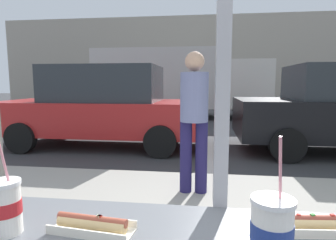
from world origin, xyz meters
TOP-DOWN VIEW (x-y plane):
  - ground_plane at (0.00, 8.00)m, footprint 60.00×60.00m
  - sidewalk_strip at (0.00, 1.60)m, footprint 16.00×2.80m
  - building_facade_far at (0.00, 18.61)m, footprint 28.00×1.20m
  - soda_cup_left at (-0.64, -0.22)m, footprint 0.10×0.10m
  - soda_cup_right at (0.11, -0.27)m, footprint 0.11×0.11m
  - hotdog_tray_near at (0.27, -0.09)m, footprint 0.24×0.12m
  - hotdog_tray_far at (-0.39, -0.18)m, footprint 0.26×0.12m
  - parked_car_red at (-2.33, 5.25)m, footprint 4.69×1.99m
  - box_truck at (-1.15, 11.05)m, footprint 7.12×2.44m
  - pedestrian at (-0.18, 2.29)m, footprint 0.32×0.32m

SIDE VIEW (x-z plane):
  - ground_plane at x=0.00m, z-range 0.00..0.00m
  - sidewalk_strip at x=0.00m, z-range 0.00..0.16m
  - parked_car_red at x=-2.33m, z-range 0.00..1.82m
  - hotdog_tray_near at x=0.27m, z-range 0.99..1.04m
  - hotdog_tray_far at x=-0.39m, z-range 0.99..1.04m
  - soda_cup_left at x=-0.64m, z-range 0.92..1.23m
  - soda_cup_right at x=0.11m, z-range 0.92..1.24m
  - pedestrian at x=-0.18m, z-range 0.28..1.91m
  - box_truck at x=-1.15m, z-range 0.15..2.97m
  - building_facade_far at x=0.00m, z-range 0.00..5.81m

